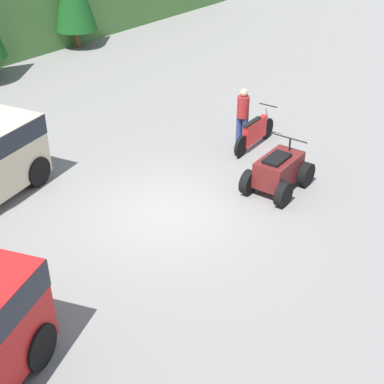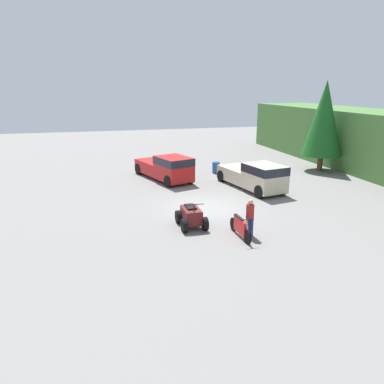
# 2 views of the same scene
# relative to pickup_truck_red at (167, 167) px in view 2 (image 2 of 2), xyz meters

# --- Properties ---
(ground_plane) EXTENTS (80.00, 80.00, 0.00)m
(ground_plane) POSITION_rel_pickup_truck_red_xyz_m (6.88, 0.92, -0.98)
(ground_plane) COLOR slate
(tree_left) EXTENTS (3.12, 3.12, 7.10)m
(tree_left) POSITION_rel_pickup_truck_red_xyz_m (0.07, 12.60, 3.19)
(tree_left) COLOR brown
(tree_left) RESTS_ON ground_plane
(pickup_truck_red) EXTENTS (6.06, 3.63, 1.87)m
(pickup_truck_red) POSITION_rel_pickup_truck_red_xyz_m (0.00, 0.00, 0.00)
(pickup_truck_red) COLOR red
(pickup_truck_red) RESTS_ON ground_plane
(pickup_truck_second) EXTENTS (5.96, 3.01, 1.87)m
(pickup_truck_second) POSITION_rel_pickup_truck_red_xyz_m (4.08, 5.11, -0.00)
(pickup_truck_second) COLOR beige
(pickup_truck_second) RESTS_ON ground_plane
(dirt_bike) EXTENTS (2.24, 0.60, 1.13)m
(dirt_bike) POSITION_rel_pickup_truck_red_xyz_m (11.40, 1.10, -0.52)
(dirt_bike) COLOR black
(dirt_bike) RESTS_ON ground_plane
(quad_atv) EXTENTS (1.92, 1.24, 1.30)m
(quad_atv) POSITION_rel_pickup_truck_red_xyz_m (9.53, -0.70, -0.47)
(quad_atv) COLOR black
(quad_atv) RESTS_ON ground_plane
(rider_person) EXTENTS (0.40, 0.40, 1.76)m
(rider_person) POSITION_rel_pickup_truck_red_xyz_m (11.39, 1.55, -0.03)
(rider_person) COLOR navy
(rider_person) RESTS_ON ground_plane
(steel_barrel) EXTENTS (0.58, 0.58, 0.88)m
(steel_barrel) POSITION_rel_pickup_truck_red_xyz_m (-1.33, 4.21, -0.54)
(steel_barrel) COLOR #1E5193
(steel_barrel) RESTS_ON ground_plane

